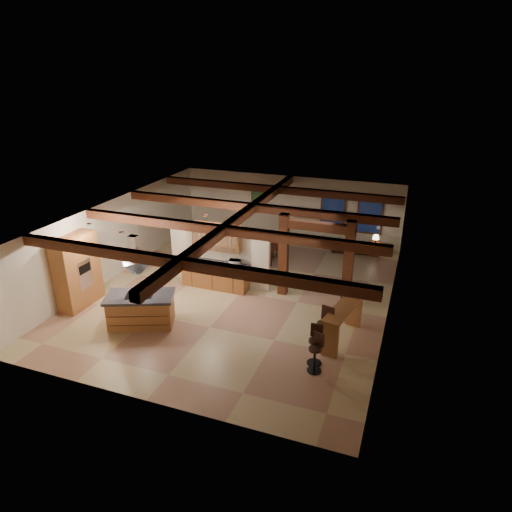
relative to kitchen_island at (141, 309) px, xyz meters
The scene contains 23 objects.
ground 3.68m from the kitchen_island, 55.69° to the left, with size 12.00×12.00×0.00m, color tan.
room_walls 3.86m from the kitchen_island, 55.69° to the left, with size 12.00×12.00×12.00m.
ceiling_beams 4.28m from the kitchen_island, 55.69° to the left, with size 10.00×12.00×0.28m.
timber_posts 5.89m from the kitchen_island, 37.62° to the left, with size 2.50×0.30×2.90m.
partition_wall 3.71m from the kitchen_island, 73.28° to the left, with size 3.80×0.18×2.20m, color silver.
pantry_cabinet 2.73m from the kitchen_island, behind, with size 0.67×1.60×2.40m.
back_counter 3.29m from the kitchen_island, 71.33° to the left, with size 2.50×0.66×0.94m.
upper_display_cabinet 3.73m from the kitchen_island, 72.38° to the left, with size 1.80×0.36×0.95m.
range_hood 1.28m from the kitchen_island, ahead, with size 1.10×1.10×1.40m.
back_windows 10.22m from the kitchen_island, 61.51° to the left, with size 2.70×0.07×1.70m.
framed_art 9.04m from the kitchen_island, 86.45° to the left, with size 0.65×0.05×0.85m.
recessed_cans 2.64m from the kitchen_island, 113.98° to the left, with size 3.16×2.46×0.03m.
kitchen_island is the anchor object (origin of this frame).
dining_table 6.22m from the kitchen_island, 75.31° to the left, with size 1.78×0.99×0.63m, color #401C10.
sofa 9.78m from the kitchen_island, 58.08° to the left, with size 1.87×0.73×0.55m, color black.
microwave 3.65m from the kitchen_island, 59.77° to the left, with size 0.41×0.28×0.23m, color silver.
bar_counter 6.07m from the kitchen_island, 11.72° to the left, with size 0.90×2.14×1.09m.
side_table 10.20m from the kitchen_island, 53.57° to the left, with size 0.45×0.45×0.56m, color #421A10.
table_lamp 10.20m from the kitchen_island, 53.57° to the left, with size 0.28×0.28×0.33m.
bar_stool_a 5.57m from the kitchen_island, ahead, with size 0.39×0.41×1.08m.
bar_stool_b 5.46m from the kitchen_island, ahead, with size 0.39×0.39×1.12m.
bar_stool_c 5.58m from the kitchen_island, ahead, with size 0.46×0.47×1.26m.
dining_chairs 6.22m from the kitchen_island, 75.31° to the left, with size 1.97×1.97×1.11m.
Camera 1 is at (5.46, -13.27, 7.34)m, focal length 32.00 mm.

